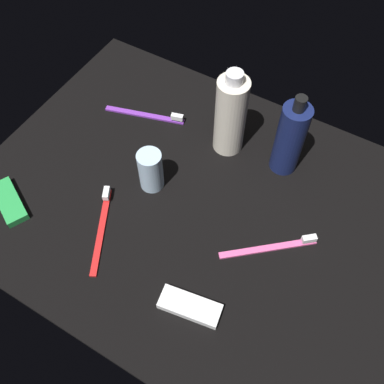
{
  "coord_description": "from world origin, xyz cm",
  "views": [
    {
      "loc": [
        22.58,
        -38.5,
        71.55
      ],
      "look_at": [
        0.0,
        0.0,
        3.0
      ],
      "focal_mm": 40.67,
      "sensor_mm": 36.0,
      "label": 1
    }
  ],
  "objects": [
    {
      "name": "toothbrush_purple",
      "position": [
        -19.19,
        14.13,
        0.61
      ],
      "size": [
        17.6,
        6.27,
        2.1
      ],
      "color": "purple",
      "rests_on": "ground_plane"
    },
    {
      "name": "ground_plane",
      "position": [
        0.0,
        0.0,
        -0.6
      ],
      "size": [
        84.0,
        64.0,
        1.2
      ],
      "primitive_type": "cube",
      "color": "black"
    },
    {
      "name": "toothbrush_pink",
      "position": [
        17.91,
        -1.25,
        0.61
      ],
      "size": [
        14.53,
        12.53,
        2.1
      ],
      "color": "#E55999",
      "rests_on": "ground_plane"
    },
    {
      "name": "bodywash_bottle",
      "position": [
        -0.56,
        15.76,
        9.04
      ],
      "size": [
        6.2,
        6.2,
        19.63
      ],
      "color": "silver",
      "rests_on": "ground_plane"
    },
    {
      "name": "deodorant_stick",
      "position": [
        -8.8,
        -0.58,
        4.52
      ],
      "size": [
        4.71,
        4.71,
        9.04
      ],
      "primitive_type": "cylinder",
      "color": "silver",
      "rests_on": "ground_plane"
    },
    {
      "name": "lotion_bottle",
      "position": [
        11.62,
        16.83,
        8.27
      ],
      "size": [
        5.52,
        5.52,
        18.84
      ],
      "color": "#151E4D",
      "rests_on": "ground_plane"
    },
    {
      "name": "snack_bar_white",
      "position": [
        10.44,
        -18.47,
        0.75
      ],
      "size": [
        10.92,
        5.69,
        1.5
      ],
      "primitive_type": "cube",
      "rotation": [
        0.0,
        0.0,
        0.17
      ],
      "color": "white",
      "rests_on": "ground_plane"
    },
    {
      "name": "toothbrush_red",
      "position": [
        -11.61,
        -13.37,
        0.61
      ],
      "size": [
        9.41,
        16.5,
        2.1
      ],
      "color": "red",
      "rests_on": "ground_plane"
    },
    {
      "name": "snack_bar_green",
      "position": [
        -29.9,
        -18.41,
        0.75
      ],
      "size": [
        11.08,
        8.27,
        1.5
      ],
      "primitive_type": "cube",
      "rotation": [
        0.0,
        0.0,
        -0.47
      ],
      "color": "green",
      "rests_on": "ground_plane"
    }
  ]
}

